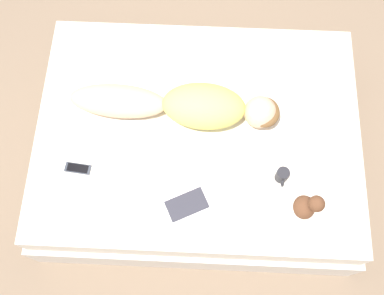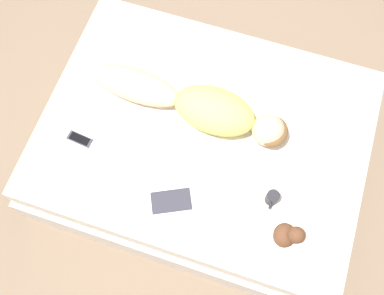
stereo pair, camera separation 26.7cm
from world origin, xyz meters
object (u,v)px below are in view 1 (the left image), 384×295
Objects in this scene: open_magazine at (180,190)px; coffee_mug at (282,175)px; cell_phone at (78,168)px; person at (186,106)px.

coffee_mug is (-0.10, 0.59, 0.05)m from open_magazine.
cell_phone is (-0.10, -0.62, 0.00)m from open_magazine.
person is at bearing -124.69° from coffee_mug.
open_magazine is at bearing -80.38° from coffee_mug.
open_magazine and cell_phone have the same top height.
open_magazine is 0.63m from cell_phone.
cell_phone is at bearing -90.17° from coffee_mug.
person is 8.10× the size of cell_phone.
coffee_mug is at bearing 95.89° from cell_phone.
person is 0.71m from coffee_mug.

